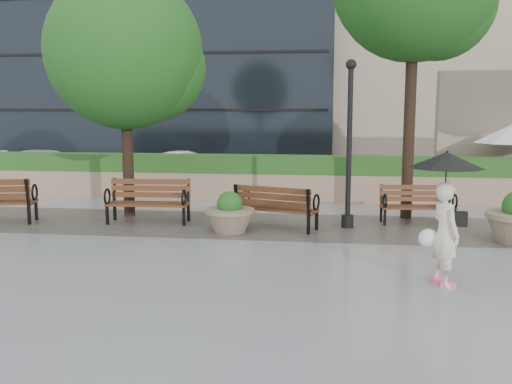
# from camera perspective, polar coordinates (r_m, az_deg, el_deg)

# --- Properties ---
(ground) EXTENTS (100.00, 100.00, 0.00)m
(ground) POSITION_cam_1_polar(r_m,az_deg,el_deg) (10.56, 1.94, -6.72)
(ground) COLOR gray
(ground) RESTS_ON ground
(cobble_strip) EXTENTS (28.00, 3.20, 0.01)m
(cobble_strip) POSITION_cam_1_polar(r_m,az_deg,el_deg) (13.47, 3.22, -3.42)
(cobble_strip) COLOR #383330
(cobble_strip) RESTS_ON ground
(hedge_wall) EXTENTS (24.00, 0.80, 1.35)m
(hedge_wall) POSITION_cam_1_polar(r_m,az_deg,el_deg) (17.31, 4.27, 1.39)
(hedge_wall) COLOR tan
(hedge_wall) RESTS_ON ground
(asphalt_street) EXTENTS (40.00, 7.00, 0.00)m
(asphalt_street) POSITION_cam_1_polar(r_m,az_deg,el_deg) (21.35, 4.89, 0.90)
(asphalt_street) COLOR black
(asphalt_street) RESTS_ON ground
(bench_1) EXTENTS (1.99, 0.87, 1.05)m
(bench_1) POSITION_cam_1_polar(r_m,az_deg,el_deg) (14.00, -10.71, -1.83)
(bench_1) COLOR #572D19
(bench_1) RESTS_ON ground
(bench_2) EXTENTS (2.00, 1.30, 1.01)m
(bench_2) POSITION_cam_1_polar(r_m,az_deg,el_deg) (13.12, 2.02, -2.42)
(bench_2) COLOR #572D19
(bench_2) RESTS_ON ground
(bench_3) EXTENTS (1.78, 0.85, 0.92)m
(bench_3) POSITION_cam_1_polar(r_m,az_deg,el_deg) (14.19, 15.81, -2.02)
(bench_3) COLOR #572D19
(bench_3) RESTS_ON ground
(planter_left) EXTENTS (1.11, 1.11, 0.93)m
(planter_left) POSITION_cam_1_polar(r_m,az_deg,el_deg) (12.74, -2.64, -2.46)
(planter_left) COLOR #7F6B56
(planter_left) RESTS_ON ground
(lamppost) EXTENTS (0.28, 0.28, 3.84)m
(lamppost) POSITION_cam_1_polar(r_m,az_deg,el_deg) (13.22, 9.28, 3.63)
(lamppost) COLOR black
(lamppost) RESTS_ON ground
(tree_0) EXTENTS (3.90, 3.88, 6.10)m
(tree_0) POSITION_cam_1_polar(r_m,az_deg,el_deg) (14.90, -12.34, 13.18)
(tree_0) COLOR black
(tree_0) RESTS_ON ground
(car_left) EXTENTS (4.48, 2.33, 1.24)m
(car_left) POSITION_cam_1_polar(r_m,az_deg,el_deg) (22.38, -19.89, 2.37)
(car_left) COLOR silver
(car_left) RESTS_ON ground
(car_right) EXTENTS (3.68, 1.34, 1.21)m
(car_right) POSITION_cam_1_polar(r_m,az_deg,el_deg) (20.81, -6.95, 2.35)
(car_right) COLOR silver
(car_right) RESTS_ON ground
(pedestrian) EXTENTS (1.13, 1.13, 2.08)m
(pedestrian) POSITION_cam_1_polar(r_m,az_deg,el_deg) (9.27, 18.40, -1.26)
(pedestrian) COLOR beige
(pedestrian) RESTS_ON ground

